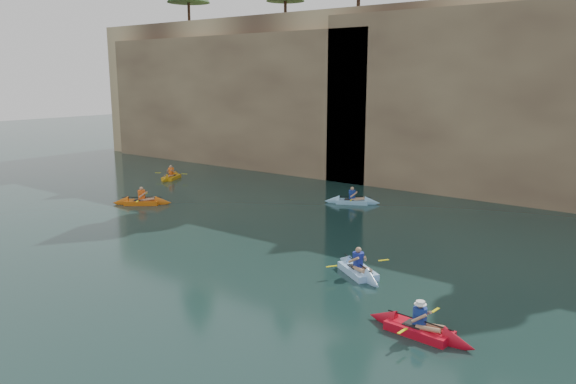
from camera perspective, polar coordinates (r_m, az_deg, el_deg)
The scene contains 11 objects.
ground at distance 16.96m, azimuth -8.47°, elevation -13.28°, with size 160.00×160.00×0.00m, color black.
cliff at distance 42.10m, azimuth 22.37°, elevation 9.34°, with size 70.00×16.00×12.00m, color tan.
cliff_slab_west at distance 45.56m, azimuth -5.83°, elevation 9.35°, with size 26.00×2.40×10.56m, color #9B825D.
cliff_slab_center at distance 34.45m, azimuth 22.24°, elevation 8.50°, with size 24.00×2.40×11.40m, color #9B825D.
sea_cave_west at distance 43.99m, azimuth -4.42°, elevation 5.01°, with size 4.50×1.00×4.00m, color black.
sea_cave_center at distance 36.32m, azimuth 12.32°, elevation 2.71°, with size 3.50×1.00×3.20m, color black.
main_kayaker at distance 16.62m, azimuth 13.18°, elevation -13.40°, with size 3.36×2.26×1.23m.
kayaker_orange at distance 32.69m, azimuth -14.61°, elevation -0.97°, with size 3.07×2.66×1.26m.
kayaker_ltblue_near at distance 20.87m, azimuth 7.11°, elevation -7.88°, with size 3.13×2.44×1.28m.
kayaker_yellow at distance 40.25m, azimuth -11.77°, elevation 1.51°, with size 2.22×3.02×1.23m.
kayaker_ltblue_mid at distance 32.05m, azimuth 6.52°, elevation -0.92°, with size 3.14×2.14×1.20m.
Camera 1 is at (11.17, -10.58, 7.14)m, focal length 35.00 mm.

